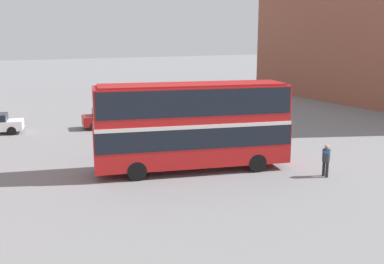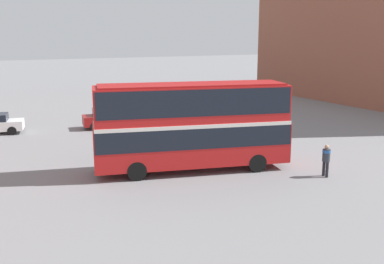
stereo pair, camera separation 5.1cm
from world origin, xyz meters
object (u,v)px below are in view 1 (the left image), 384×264
double_decker_bus (192,121)px  parked_car_side_street (108,118)px  parked_car_kerb_far (195,103)px  pedestrian_foreground (326,157)px

double_decker_bus → parked_car_side_street: (-0.60, 13.32, -1.93)m
double_decker_bus → parked_car_kerb_far: bearing=75.9°
parked_car_side_street → parked_car_kerb_far: bearing=30.3°
pedestrian_foreground → parked_car_kerb_far: pedestrian_foreground is taller
pedestrian_foreground → double_decker_bus: bearing=-32.9°
parked_car_side_street → double_decker_bus: bearing=-78.9°
parked_car_kerb_far → parked_car_side_street: bearing=-153.5°
pedestrian_foreground → parked_car_side_street: 18.68m
pedestrian_foreground → parked_car_side_street: size_ratio=0.40×
pedestrian_foreground → parked_car_side_street: bearing=-66.3°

